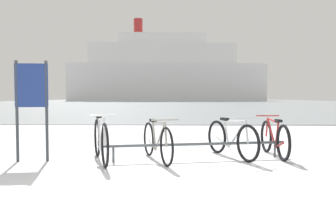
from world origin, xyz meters
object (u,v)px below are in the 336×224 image
info_sign (32,94)px  ferry_ship (165,74)px  bicycle_1 (157,141)px  bicycle_0 (101,140)px  bicycle_2 (231,139)px  bicycle_3 (274,138)px

info_sign → ferry_ship: size_ratio=0.04×
info_sign → bicycle_1: bearing=2.8°
bicycle_0 → bicycle_2: (2.32, 0.47, -0.03)m
bicycle_0 → bicycle_3: bicycle_0 is taller
bicycle_1 → info_sign: 2.31m
info_sign → ferry_ship: 84.05m
info_sign → bicycle_0: bearing=-0.5°
bicycle_1 → ferry_ship: 84.04m
info_sign → ferry_ship: ferry_ship is taller
bicycle_0 → bicycle_1: 0.97m
bicycle_3 → info_sign: info_sign is taller
bicycle_2 → bicycle_1: bearing=-165.4°
bicycle_0 → info_sign: 1.43m
info_sign → ferry_ship: bearing=90.2°
bicycle_0 → info_sign: (-1.19, 0.01, 0.79)m
bicycle_0 → ferry_ship: bearing=91.1°
bicycle_2 → bicycle_3: 0.84m
bicycle_1 → ferry_ship: ferry_ship is taller
bicycle_1 → info_sign: info_sign is taller
bicycle_0 → bicycle_3: (3.14, 0.61, -0.04)m
bicycle_0 → bicycle_3: bearing=11.0°
bicycle_2 → info_sign: 3.63m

